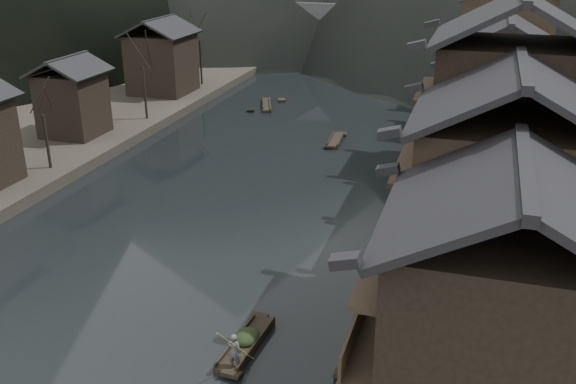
% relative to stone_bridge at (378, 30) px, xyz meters
% --- Properties ---
extents(water, '(300.00, 300.00, 0.00)m').
position_rel_stone_bridge_xyz_m(water, '(0.00, -72.00, -5.11)').
color(water, black).
rests_on(water, ground).
extents(left_bank, '(40.00, 200.00, 1.20)m').
position_rel_stone_bridge_xyz_m(left_bank, '(-35.00, -32.00, -4.51)').
color(left_bank, '#2D2823').
rests_on(left_bank, ground).
extents(stilt_houses, '(9.00, 67.60, 16.70)m').
position_rel_stone_bridge_xyz_m(stilt_houses, '(17.28, -53.02, 3.86)').
color(stilt_houses, black).
rests_on(stilt_houses, ground).
extents(left_houses, '(8.10, 53.20, 8.73)m').
position_rel_stone_bridge_xyz_m(left_houses, '(-20.50, -51.88, 0.55)').
color(left_houses, black).
rests_on(left_houses, left_bank).
extents(bare_trees, '(3.87, 62.26, 7.75)m').
position_rel_stone_bridge_xyz_m(bare_trees, '(-17.00, -49.27, 1.36)').
color(bare_trees, black).
rests_on(bare_trees, left_bank).
extents(moored_sampans, '(3.12, 71.63, 0.47)m').
position_rel_stone_bridge_xyz_m(moored_sampans, '(12.04, -44.51, -4.91)').
color(moored_sampans, black).
rests_on(moored_sampans, water).
extents(midriver_boats, '(15.35, 48.61, 0.45)m').
position_rel_stone_bridge_xyz_m(midriver_boats, '(-1.88, -19.31, -4.91)').
color(midriver_boats, black).
rests_on(midriver_boats, water).
extents(stone_bridge, '(40.00, 6.00, 9.00)m').
position_rel_stone_bridge_xyz_m(stone_bridge, '(0.00, 0.00, 0.00)').
color(stone_bridge, '#4C4C4F').
rests_on(stone_bridge, ground).
extents(hero_sampan, '(1.46, 5.36, 0.44)m').
position_rel_stone_bridge_xyz_m(hero_sampan, '(6.28, -73.71, -4.91)').
color(hero_sampan, black).
rests_on(hero_sampan, water).
extents(cargo_heap, '(1.17, 1.53, 0.70)m').
position_rel_stone_bridge_xyz_m(cargo_heap, '(6.26, -73.46, -4.32)').
color(cargo_heap, black).
rests_on(cargo_heap, hero_sampan).
extents(boatman, '(0.68, 0.46, 1.81)m').
position_rel_stone_bridge_xyz_m(boatman, '(6.42, -75.56, -3.76)').
color(boatman, '#555558').
rests_on(boatman, hero_sampan).
extents(bamboo_pole, '(0.86, 2.77, 3.29)m').
position_rel_stone_bridge_xyz_m(bamboo_pole, '(6.62, -75.56, -1.21)').
color(bamboo_pole, '#8C7A51').
rests_on(bamboo_pole, boatman).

